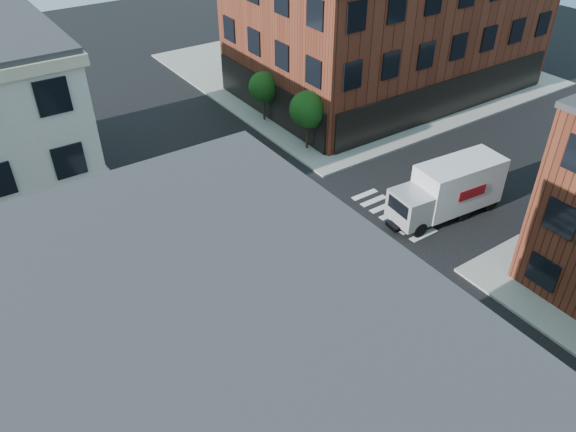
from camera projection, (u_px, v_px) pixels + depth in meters
The scene contains 8 objects.
ground at pixel (303, 253), 32.38m from camera, with size 120.00×120.00×0.00m, color black.
sidewalk_ne at pixel (352, 69), 56.18m from camera, with size 30.00×30.00×0.15m, color gray.
building_ne at pixel (388, 22), 49.16m from camera, with size 25.00×16.00×12.00m, color #4F2013.
tree_near at pixel (308, 111), 40.77m from camera, with size 2.69×2.69×4.49m.
tree_far at pixel (264, 88), 44.99m from camera, with size 2.43×2.43×4.07m.
signal_pole at pixel (266, 341), 23.13m from camera, with size 1.29×1.24×4.60m.
box_truck at pixel (449, 189), 34.56m from camera, with size 7.97×3.03×3.53m.
traffic_cone at pixel (271, 353), 25.88m from camera, with size 0.48×0.48×0.70m.
Camera 1 is at (-14.93, -20.35, 20.41)m, focal length 35.00 mm.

